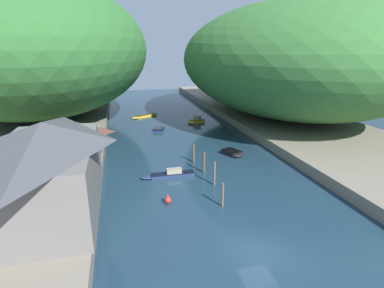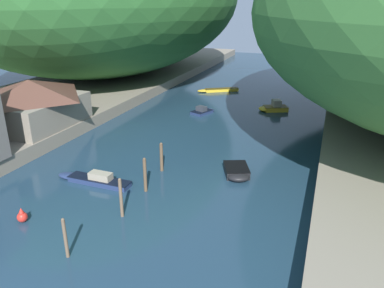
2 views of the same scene
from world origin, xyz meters
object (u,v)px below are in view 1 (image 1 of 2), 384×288
at_px(boathouse_shed, 68,137).
at_px(person_by_boathouse, 79,178).
at_px(boat_white_cruiser, 159,129).
at_px(boat_mid_channel, 196,121).
at_px(waterfront_building, 47,167).
at_px(boat_navy_launch, 168,174).
at_px(boat_far_right_bank, 233,153).
at_px(boat_red_skiff, 143,116).
at_px(person_on_quay, 80,170).
at_px(channel_buoy_near, 168,200).

xyz_separation_m(boathouse_shed, person_by_boathouse, (2.17, -10.17, -1.46)).
distance_m(boat_white_cruiser, person_by_boathouse, 27.29).
height_order(boat_white_cruiser, boat_mid_channel, boat_mid_channel).
xyz_separation_m(waterfront_building, boathouse_shed, (-0.49, 14.37, -1.55)).
relative_size(waterfront_building, boathouse_shed, 1.51).
height_order(boat_navy_launch, person_by_boathouse, person_by_boathouse).
height_order(waterfront_building, boathouse_shed, waterfront_building).
distance_m(boat_mid_channel, boat_far_right_bank, 20.35).
height_order(boat_far_right_bank, boat_red_skiff, boat_far_right_bank).
relative_size(boat_navy_launch, boat_white_cruiser, 1.76).
bearing_deg(person_by_boathouse, boat_white_cruiser, -29.98).
xyz_separation_m(waterfront_building, boat_far_right_bank, (21.58, 12.68, -5.04)).
bearing_deg(boat_mid_channel, person_on_quay, 118.66).
xyz_separation_m(boat_mid_channel, channel_buoy_near, (-11.10, -31.86, -0.04)).
relative_size(boat_mid_channel, channel_buoy_near, 4.02).
bearing_deg(boat_red_skiff, channel_buoy_near, 146.70).
xyz_separation_m(boat_navy_launch, boat_red_skiff, (0.06, 33.35, -0.07)).
relative_size(person_on_quay, person_by_boathouse, 1.00).
xyz_separation_m(waterfront_building, person_by_boathouse, (1.68, 4.20, -3.02)).
height_order(waterfront_building, boat_mid_channel, waterfront_building).
xyz_separation_m(boathouse_shed, boat_white_cruiser, (13.61, 14.51, -3.52)).
distance_m(boat_navy_launch, person_on_quay, 9.85).
distance_m(waterfront_building, boat_mid_channel, 39.58).
relative_size(boathouse_shed, boat_red_skiff, 1.62).
relative_size(waterfront_building, boat_red_skiff, 2.45).
relative_size(boathouse_shed, person_by_boathouse, 5.90).
bearing_deg(channel_buoy_near, person_on_quay, 148.45).
relative_size(boat_white_cruiser, boat_far_right_bank, 0.99).
height_order(boat_white_cruiser, person_on_quay, person_on_quay).
relative_size(boat_navy_launch, boat_mid_channel, 1.60).
distance_m(boat_far_right_bank, person_on_quay, 21.02).
relative_size(boat_white_cruiser, boat_mid_channel, 0.91).
bearing_deg(boat_white_cruiser, boathouse_shed, -111.85).
bearing_deg(waterfront_building, boathouse_shed, 91.96).
height_order(channel_buoy_near, person_by_boathouse, person_by_boathouse).
distance_m(boat_white_cruiser, person_on_quay, 25.33).
distance_m(boat_white_cruiser, channel_buoy_near, 27.87).
distance_m(boathouse_shed, channel_buoy_near, 17.29).
bearing_deg(boat_red_skiff, person_by_boathouse, 133.67).
distance_m(boathouse_shed, boat_white_cruiser, 20.21).
bearing_deg(person_by_boathouse, boat_navy_launch, -75.88).
xyz_separation_m(boat_red_skiff, person_on_quay, (-9.62, -34.46, 2.12)).
bearing_deg(person_by_boathouse, boathouse_shed, 6.93).
bearing_deg(boat_far_right_bank, person_on_quay, -5.32).
bearing_deg(boat_mid_channel, boat_far_right_bank, 156.00).
bearing_deg(waterfront_building, person_on_quay, 75.88).
xyz_separation_m(boat_far_right_bank, boat_red_skiff, (-10.34, 28.19, -0.10)).
bearing_deg(person_on_quay, boathouse_shed, 30.31).
height_order(boat_far_right_bank, channel_buoy_near, channel_buoy_near).
bearing_deg(boat_white_cruiser, boat_mid_channel, 48.37).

